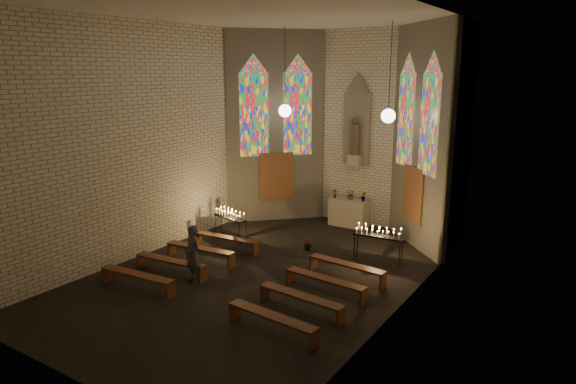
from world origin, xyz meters
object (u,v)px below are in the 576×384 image
(altar, at_px, (349,213))
(aisle_flower_pot, at_px, (308,244))
(visitor, at_px, (193,254))
(votive_stand_left, at_px, (230,215))
(votive_stand_right, at_px, (378,234))

(altar, height_order, aisle_flower_pot, altar)
(visitor, bearing_deg, altar, 96.94)
(visitor, bearing_deg, aisle_flower_pot, 88.59)
(votive_stand_left, height_order, visitor, visitor)
(votive_stand_left, height_order, votive_stand_right, votive_stand_right)
(votive_stand_right, bearing_deg, aisle_flower_pot, 178.29)
(votive_stand_right, bearing_deg, votive_stand_left, -175.88)
(altar, relative_size, votive_stand_left, 0.97)
(altar, xyz_separation_m, votive_stand_right, (2.39, -2.93, 0.42))
(visitor, bearing_deg, votive_stand_right, 64.75)
(altar, bearing_deg, votive_stand_left, -124.50)
(altar, relative_size, visitor, 0.88)
(votive_stand_left, bearing_deg, votive_stand_right, 22.32)
(votive_stand_left, bearing_deg, altar, 68.97)
(aisle_flower_pot, xyz_separation_m, votive_stand_right, (2.33, 0.12, 0.72))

